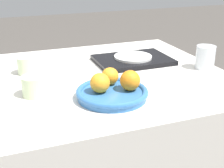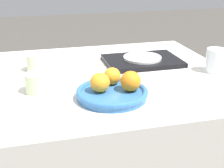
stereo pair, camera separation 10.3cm
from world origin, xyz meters
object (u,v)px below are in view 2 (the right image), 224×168
(water_glass, at_px, (216,61))
(cup_0, at_px, (37,83))
(orange_0, at_px, (112,76))
(cup_1, at_px, (36,63))
(orange_1, at_px, (100,82))
(orange_2, at_px, (131,81))
(serving_tray, at_px, (142,61))
(fruit_platter, at_px, (112,93))
(side_plate, at_px, (142,58))

(water_glass, relative_size, cup_0, 1.15)
(orange_0, xyz_separation_m, cup_1, (-0.26, 0.28, -0.02))
(orange_1, distance_m, cup_1, 0.39)
(water_glass, bearing_deg, orange_0, -170.31)
(orange_2, xyz_separation_m, serving_tray, (0.16, 0.34, -0.05))
(cup_0, bearing_deg, orange_2, -21.64)
(orange_1, distance_m, serving_tray, 0.42)
(fruit_platter, distance_m, water_glass, 0.50)
(water_glass, height_order, cup_0, water_glass)
(orange_1, xyz_separation_m, orange_2, (0.10, -0.02, 0.00))
(side_plate, height_order, cup_1, cup_1)
(water_glass, relative_size, serving_tray, 0.30)
(water_glass, bearing_deg, orange_2, -159.87)
(fruit_platter, height_order, orange_1, orange_1)
(orange_1, relative_size, side_plate, 0.39)
(side_plate, bearing_deg, water_glass, -36.80)
(side_plate, bearing_deg, cup_0, -154.86)
(side_plate, bearing_deg, cup_1, 178.25)
(fruit_platter, xyz_separation_m, side_plate, (0.22, 0.33, 0.01))
(water_glass, height_order, serving_tray, water_glass)
(cup_0, distance_m, cup_1, 0.23)
(orange_1, bearing_deg, cup_1, 120.88)
(orange_1, relative_size, orange_2, 0.96)
(orange_2, xyz_separation_m, side_plate, (0.16, 0.34, -0.03))
(orange_2, xyz_separation_m, water_glass, (0.41, 0.15, -0.01))
(serving_tray, bearing_deg, side_plate, 0.00)
(fruit_platter, xyz_separation_m, cup_1, (-0.24, 0.34, 0.02))
(side_plate, relative_size, cup_0, 1.99)
(fruit_platter, bearing_deg, water_glass, 16.94)
(orange_0, relative_size, water_glass, 0.62)
(fruit_platter, bearing_deg, serving_tray, 55.76)
(orange_1, distance_m, water_glass, 0.53)
(orange_2, bearing_deg, orange_0, 121.65)
(fruit_platter, relative_size, cup_0, 2.86)
(fruit_platter, distance_m, cup_0, 0.26)
(water_glass, bearing_deg, orange_1, -165.42)
(cup_1, bearing_deg, fruit_platter, -55.42)
(water_glass, xyz_separation_m, cup_1, (-0.71, 0.20, -0.01))
(orange_1, height_order, orange_2, orange_2)
(fruit_platter, relative_size, orange_2, 3.52)
(cup_0, bearing_deg, orange_1, -26.93)
(side_plate, xyz_separation_m, cup_0, (-0.46, -0.22, 0.01))
(orange_0, distance_m, cup_1, 0.38)
(orange_2, distance_m, water_glass, 0.44)
(side_plate, bearing_deg, serving_tray, 0.00)
(orange_2, xyz_separation_m, cup_1, (-0.30, 0.35, -0.02))
(fruit_platter, height_order, cup_1, cup_1)
(orange_0, xyz_separation_m, side_plate, (0.21, 0.26, -0.03))
(fruit_platter, xyz_separation_m, orange_1, (-0.04, 0.01, 0.04))
(orange_1, bearing_deg, fruit_platter, -16.34)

